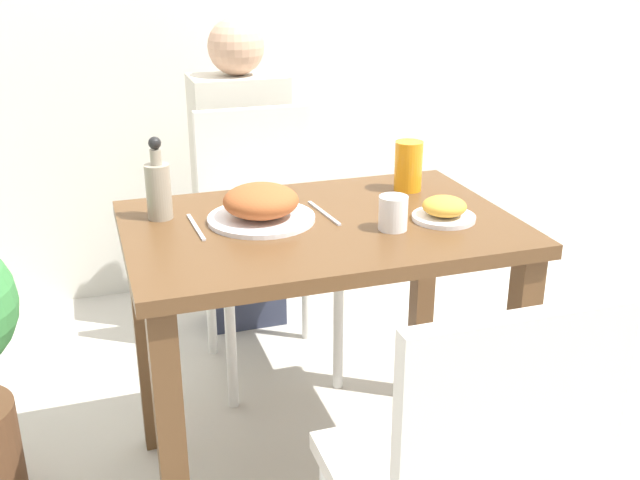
% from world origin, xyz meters
% --- Properties ---
extents(ground_plane, '(16.00, 16.00, 0.00)m').
position_xyz_m(ground_plane, '(0.00, 0.00, 0.00)').
color(ground_plane, '#B7B2A8').
extents(dining_table, '(0.96, 0.65, 0.76)m').
position_xyz_m(dining_table, '(0.00, 0.00, 0.62)').
color(dining_table, brown).
rests_on(dining_table, ground_plane).
extents(chair_near, '(0.42, 0.42, 0.89)m').
position_xyz_m(chair_near, '(0.05, -0.71, 0.51)').
color(chair_near, silver).
rests_on(chair_near, ground_plane).
extents(chair_far, '(0.42, 0.42, 0.89)m').
position_xyz_m(chair_far, '(0.01, 0.66, 0.51)').
color(chair_far, silver).
rests_on(chair_far, ground_plane).
extents(food_plate, '(0.27, 0.27, 0.09)m').
position_xyz_m(food_plate, '(-0.14, 0.05, 0.80)').
color(food_plate, white).
rests_on(food_plate, dining_table).
extents(side_plate, '(0.16, 0.16, 0.06)m').
position_xyz_m(side_plate, '(0.30, -0.09, 0.79)').
color(side_plate, white).
rests_on(side_plate, dining_table).
extents(drink_cup, '(0.07, 0.07, 0.08)m').
position_xyz_m(drink_cup, '(0.15, -0.11, 0.80)').
color(drink_cup, white).
rests_on(drink_cup, dining_table).
extents(juice_glass, '(0.08, 0.08, 0.14)m').
position_xyz_m(juice_glass, '(0.31, 0.17, 0.83)').
color(juice_glass, orange).
rests_on(juice_glass, dining_table).
extents(sauce_bottle, '(0.06, 0.06, 0.21)m').
position_xyz_m(sauce_bottle, '(-0.37, 0.15, 0.84)').
color(sauce_bottle, gray).
rests_on(sauce_bottle, dining_table).
extents(fork_utensil, '(0.02, 0.19, 0.00)m').
position_xyz_m(fork_utensil, '(-0.30, 0.05, 0.76)').
color(fork_utensil, silver).
rests_on(fork_utensil, dining_table).
extents(spoon_utensil, '(0.03, 0.19, 0.00)m').
position_xyz_m(spoon_utensil, '(0.03, 0.05, 0.76)').
color(spoon_utensil, silver).
rests_on(spoon_utensil, dining_table).
extents(person_figure, '(0.34, 0.22, 1.17)m').
position_xyz_m(person_figure, '(0.01, 0.98, 0.58)').
color(person_figure, '#2D3347').
rests_on(person_figure, ground_plane).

